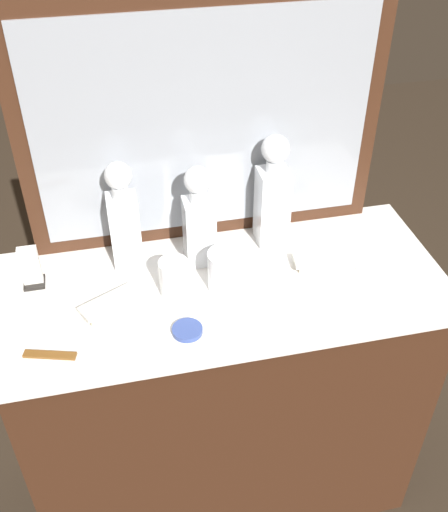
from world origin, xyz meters
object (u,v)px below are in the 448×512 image
porcelain_dish (187,330)px  silver_brush_far_left (110,304)px  tortoiseshell_comb (50,355)px  napkin_holder (31,269)px  crystal_decanter_right (124,225)px  silver_brush_left (326,261)px  crystal_decanter_far_right (272,200)px  crystal_tumbler_front (174,279)px  crystal_decanter_far_left (199,225)px  crystal_tumbler_center (226,272)px

porcelain_dish → silver_brush_far_left: bearing=144.1°
tortoiseshell_comb → napkin_holder: size_ratio=1.04×
crystal_decanter_right → silver_brush_left: crystal_decanter_right is taller
crystal_decanter_far_right → tortoiseshell_comb: bearing=-152.4°
silver_brush_left → crystal_decanter_far_right: bearing=127.5°
silver_brush_left → tortoiseshell_comb: 0.70m
crystal_decanter_far_right → crystal_tumbler_front: (-0.28, -0.16, -0.08)m
crystal_decanter_far_right → napkin_holder: bearing=-175.2°
crystal_decanter_far_left → tortoiseshell_comb: bearing=-145.6°
crystal_tumbler_center → napkin_holder: napkin_holder is taller
crystal_tumbler_center → silver_brush_left: crystal_tumbler_center is taller
tortoiseshell_comb → crystal_decanter_far_right: bearing=27.6°
crystal_tumbler_center → silver_brush_left: bearing=6.3°
porcelain_dish → napkin_holder: napkin_holder is taller
tortoiseshell_comb → napkin_holder: napkin_holder is taller
crystal_decanter_far_left → crystal_decanter_far_right: (0.20, 0.04, 0.01)m
crystal_decanter_far_left → silver_brush_left: size_ratio=1.61×
crystal_decanter_far_left → silver_brush_far_left: bearing=-150.5°
crystal_tumbler_center → crystal_tumbler_front: crystal_tumbler_center is taller
silver_brush_left → silver_brush_far_left: size_ratio=1.10×
napkin_holder → crystal_tumbler_center: bearing=-14.1°
crystal_decanter_far_right → tortoiseshell_comb: (-0.58, -0.30, -0.12)m
crystal_decanter_far_right → silver_brush_left: 0.21m
crystal_decanter_far_right → crystal_decanter_right: bearing=-177.9°
crystal_decanter_far_right → silver_brush_far_left: 0.49m
crystal_decanter_far_left → napkin_holder: bearing=-179.0°
crystal_tumbler_front → tortoiseshell_comb: bearing=-153.7°
crystal_decanter_right → porcelain_dish: bearing=-69.9°
tortoiseshell_comb → silver_brush_far_left: bearing=41.6°
crystal_decanter_far_right → crystal_tumbler_center: bearing=-133.7°
crystal_decanter_far_right → porcelain_dish: (-0.28, -0.30, -0.12)m
crystal_decanter_far_right → tortoiseshell_comb: 0.66m
crystal_decanter_far_left → tortoiseshell_comb: size_ratio=2.35×
crystal_decanter_far_right → napkin_holder: 0.62m
crystal_tumbler_front → silver_brush_far_left: 0.16m
crystal_decanter_far_right → napkin_holder: size_ratio=2.78×
silver_brush_left → silver_brush_far_left: bearing=-175.6°
crystal_decanter_far_left → crystal_tumbler_center: size_ratio=2.60×
silver_brush_far_left → porcelain_dish: (0.16, -0.12, -0.01)m
crystal_tumbler_center → tortoiseshell_comb: bearing=-162.1°
crystal_decanter_right → crystal_decanter_far_left: bearing=-9.7°
crystal_tumbler_center → napkin_holder: size_ratio=0.94×
crystal_decanter_far_left → napkin_holder: (-0.41, -0.01, -0.06)m
crystal_decanter_far_left → napkin_holder: crystal_decanter_far_left is taller
crystal_decanter_far_left → porcelain_dish: (-0.08, -0.25, -0.10)m
crystal_decanter_right → napkin_holder: crystal_decanter_right is taller
crystal_decanter_far_left → crystal_decanter_far_right: crystal_decanter_far_right is taller
tortoiseshell_comb → crystal_tumbler_front: bearing=26.3°
crystal_decanter_far_right → crystal_tumbler_center: size_ratio=2.95×
crystal_decanter_right → silver_brush_far_left: crystal_decanter_right is taller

